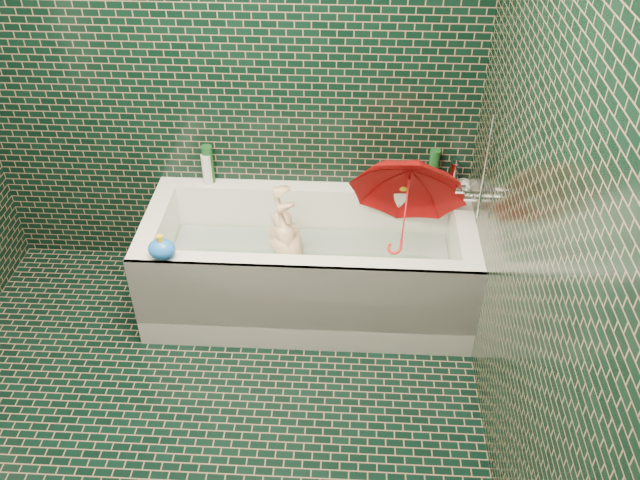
# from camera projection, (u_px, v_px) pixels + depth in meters

# --- Properties ---
(floor) EXTENTS (2.80, 2.80, 0.00)m
(floor) POSITION_uv_depth(u_px,v_px,m) (193.00, 455.00, 2.98)
(floor) COLOR black
(floor) RESTS_ON ground
(wall_back) EXTENTS (2.80, 0.00, 2.80)m
(wall_back) POSITION_uv_depth(u_px,v_px,m) (221.00, 59.00, 3.33)
(wall_back) COLOR black
(wall_back) RESTS_ON floor
(wall_right) EXTENTS (0.00, 2.80, 2.80)m
(wall_right) POSITION_uv_depth(u_px,v_px,m) (549.00, 240.00, 2.17)
(wall_right) COLOR black
(wall_right) RESTS_ON floor
(bathtub) EXTENTS (1.70, 0.75, 0.55)m
(bathtub) POSITION_uv_depth(u_px,v_px,m) (309.00, 274.00, 3.63)
(bathtub) COLOR white
(bathtub) RESTS_ON floor
(bath_mat) EXTENTS (1.35, 0.47, 0.01)m
(bath_mat) POSITION_uv_depth(u_px,v_px,m) (309.00, 280.00, 3.68)
(bath_mat) COLOR green
(bath_mat) RESTS_ON bathtub
(water) EXTENTS (1.48, 0.53, 0.00)m
(water) POSITION_uv_depth(u_px,v_px,m) (309.00, 259.00, 3.59)
(water) COLOR silver
(water) RESTS_ON bathtub
(faucet) EXTENTS (0.18, 0.19, 0.55)m
(faucet) POSITION_uv_depth(u_px,v_px,m) (476.00, 190.00, 3.26)
(faucet) COLOR silver
(faucet) RESTS_ON wall_right
(child) EXTENTS (0.87, 0.42, 0.28)m
(child) POSITION_uv_depth(u_px,v_px,m) (293.00, 261.00, 3.57)
(child) COLOR beige
(child) RESTS_ON bathtub
(umbrella) EXTENTS (0.75, 0.85, 0.81)m
(umbrella) POSITION_uv_depth(u_px,v_px,m) (406.00, 209.00, 3.40)
(umbrella) COLOR red
(umbrella) RESTS_ON bathtub
(soap_bottle_a) EXTENTS (0.13, 0.13, 0.27)m
(soap_bottle_a) POSITION_uv_depth(u_px,v_px,m) (460.00, 190.00, 3.67)
(soap_bottle_a) COLOR white
(soap_bottle_a) RESTS_ON bathtub
(soap_bottle_b) EXTENTS (0.12, 0.12, 0.20)m
(soap_bottle_b) POSITION_uv_depth(u_px,v_px,m) (449.00, 194.00, 3.64)
(soap_bottle_b) COLOR #4B1C69
(soap_bottle_b) RESTS_ON bathtub
(soap_bottle_c) EXTENTS (0.14, 0.14, 0.17)m
(soap_bottle_c) POSITION_uv_depth(u_px,v_px,m) (442.00, 194.00, 3.64)
(soap_bottle_c) COLOR #14461C
(soap_bottle_c) RESTS_ON bathtub
(bottle_right_tall) EXTENTS (0.07, 0.07, 0.24)m
(bottle_right_tall) POSITION_uv_depth(u_px,v_px,m) (433.00, 170.00, 3.61)
(bottle_right_tall) COLOR #14461C
(bottle_right_tall) RESTS_ON bathtub
(bottle_right_pump) EXTENTS (0.06, 0.06, 0.18)m
(bottle_right_pump) POSITION_uv_depth(u_px,v_px,m) (453.00, 177.00, 3.60)
(bottle_right_pump) COLOR silver
(bottle_right_pump) RESTS_ON bathtub
(bottle_left_tall) EXTENTS (0.06, 0.06, 0.22)m
(bottle_left_tall) POSITION_uv_depth(u_px,v_px,m) (208.00, 164.00, 3.67)
(bottle_left_tall) COLOR #14461C
(bottle_left_tall) RESTS_ON bathtub
(bottle_left_short) EXTENTS (0.06, 0.06, 0.18)m
(bottle_left_short) POSITION_uv_depth(u_px,v_px,m) (207.00, 169.00, 3.67)
(bottle_left_short) COLOR white
(bottle_left_short) RESTS_ON bathtub
(rubber_duck) EXTENTS (0.10, 0.07, 0.09)m
(rubber_duck) POSITION_uv_depth(u_px,v_px,m) (405.00, 185.00, 3.64)
(rubber_duck) COLOR yellow
(rubber_duck) RESTS_ON bathtub
(bath_toy) EXTENTS (0.15, 0.14, 0.13)m
(bath_toy) POSITION_uv_depth(u_px,v_px,m) (162.00, 249.00, 3.17)
(bath_toy) COLOR blue
(bath_toy) RESTS_ON bathtub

